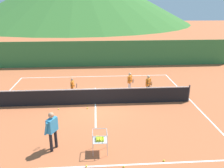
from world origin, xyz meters
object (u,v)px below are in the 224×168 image
(student_0, at_px, (73,86))
(student_1, at_px, (130,80))
(tennis_net, at_px, (95,96))
(instructor, at_px, (52,127))
(ball_cart, at_px, (99,139))
(student_2, at_px, (148,83))
(tennis_ball_1, at_px, (59,109))
(tennis_ball_3, at_px, (124,166))
(tennis_ball_0, at_px, (164,161))
(tennis_ball_4, at_px, (87,108))
(tennis_ball_2, at_px, (86,166))

(student_0, relative_size, student_1, 0.92)
(student_0, bearing_deg, tennis_net, -42.98)
(instructor, height_order, ball_cart, instructor)
(student_0, xyz_separation_m, student_2, (4.79, -0.03, 0.05))
(tennis_ball_1, xyz_separation_m, tennis_ball_3, (3.05, -5.07, 0.00))
(tennis_net, distance_m, tennis_ball_0, 6.03)
(tennis_ball_3, bearing_deg, student_1, 80.43)
(student_1, distance_m, student_2, 1.26)
(student_0, bearing_deg, instructor, -93.02)
(student_1, height_order, tennis_ball_4, student_1)
(instructor, xyz_separation_m, tennis_ball_3, (2.71, -1.33, -0.96))
(tennis_net, relative_size, tennis_ball_2, 164.54)
(ball_cart, xyz_separation_m, tennis_ball_0, (2.40, -0.77, -0.56))
(student_0, distance_m, student_1, 3.74)
(student_1, distance_m, tennis_ball_2, 7.95)
(tennis_ball_3, bearing_deg, student_2, 71.14)
(tennis_net, relative_size, student_2, 8.76)
(student_2, height_order, ball_cart, student_2)
(ball_cart, relative_size, tennis_ball_2, 13.22)
(instructor, relative_size, tennis_ball_0, 24.29)
(instructor, xyz_separation_m, student_1, (3.99, 6.26, -0.21))
(tennis_ball_3, bearing_deg, tennis_net, 100.05)
(student_2, bearing_deg, tennis_net, -159.20)
(tennis_ball_0, relative_size, tennis_ball_4, 1.00)
(tennis_ball_1, xyz_separation_m, tennis_ball_2, (1.70, -4.94, 0.00))
(instructor, relative_size, student_2, 1.29)
(instructor, xyz_separation_m, tennis_ball_4, (1.25, 3.77, -0.96))
(instructor, bearing_deg, student_2, 47.90)
(student_1, xyz_separation_m, tennis_ball_1, (-4.33, -2.52, -0.74))
(tennis_net, xyz_separation_m, student_2, (3.38, 1.28, 0.27))
(student_1, distance_m, ball_cart, 6.92)
(instructor, bearing_deg, tennis_ball_1, 95.25)
(student_0, height_order, student_2, student_2)
(tennis_net, xyz_separation_m, instructor, (-1.70, -4.34, 0.49))
(tennis_ball_1, bearing_deg, student_1, 30.15)
(student_0, xyz_separation_m, tennis_ball_2, (1.05, -6.86, -0.68))
(tennis_ball_1, bearing_deg, tennis_ball_2, -71.06)
(student_1, xyz_separation_m, student_2, (1.10, -0.63, -0.01))
(tennis_ball_0, bearing_deg, ball_cart, 162.17)
(instructor, height_order, tennis_ball_3, instructor)
(tennis_ball_0, bearing_deg, tennis_net, 115.16)
(tennis_net, bearing_deg, tennis_ball_4, -128.40)
(tennis_net, bearing_deg, ball_cart, -88.12)
(tennis_net, height_order, student_2, student_2)
(student_2, relative_size, tennis_ball_4, 18.79)
(tennis_ball_1, height_order, tennis_ball_4, same)
(student_2, distance_m, tennis_ball_4, 4.32)
(tennis_net, bearing_deg, student_2, 20.80)
(instructor, distance_m, student_1, 7.42)
(tennis_ball_4, bearing_deg, ball_cart, -81.59)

